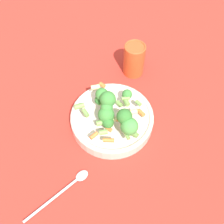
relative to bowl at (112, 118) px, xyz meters
name	(u,v)px	position (x,y,z in m)	size (l,w,h in m)	color
ground_plane	(112,122)	(0.00, 0.00, -0.02)	(3.00, 3.00, 0.00)	#B72D23
bowl	(112,118)	(0.00, 0.00, 0.00)	(0.25, 0.25, 0.04)	beige
pasta_salad	(114,111)	(0.00, 0.02, 0.06)	(0.20, 0.21, 0.09)	#8CB766
cup	(134,59)	(-0.11, -0.19, 0.04)	(0.07, 0.07, 0.11)	#CC4C23
spoon	(68,186)	(0.15, 0.18, -0.02)	(0.18, 0.12, 0.01)	silver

